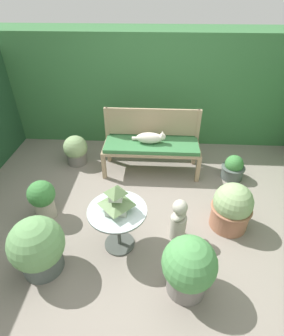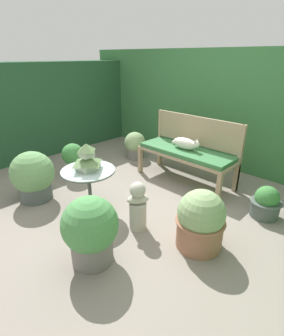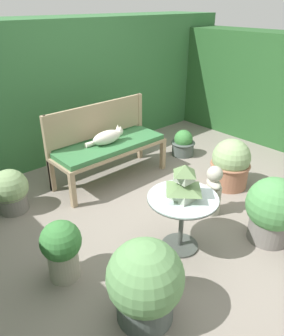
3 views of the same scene
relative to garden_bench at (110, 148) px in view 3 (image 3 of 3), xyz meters
name	(u,v)px [view 3 (image 3 of 3)]	position (x,y,z in m)	size (l,w,h in m)	color
ground	(165,210)	(0.00, -0.99, -0.44)	(30.00, 30.00, 0.00)	gray
foliage_hedge_back	(51,88)	(0.00, 1.43, 0.51)	(6.40, 1.01, 1.91)	#38703D
garden_bench	(110,148)	(0.00, 0.00, 0.00)	(1.50, 0.54, 0.51)	tan
bench_backrest	(97,124)	(0.00, 0.25, 0.25)	(1.50, 0.06, 0.97)	tan
cat	(107,137)	(-0.02, 0.01, 0.15)	(0.52, 0.19, 0.20)	silver
patio_table	(182,208)	(-0.32, -1.51, 0.00)	(0.64, 0.64, 0.56)	#424742
pagoda_birdhouse	(184,184)	(-0.32, -1.51, 0.25)	(0.30, 0.30, 0.32)	#B2BCA8
garden_bust	(213,191)	(0.36, -1.36, -0.16)	(0.24, 0.28, 0.57)	#B7B2A3
potted_plant_patio_mid	(230,164)	(1.01, -1.13, -0.14)	(0.50, 0.50, 0.62)	#9E664C
potted_plant_hedge_corner	(11,191)	(-1.26, 0.16, -0.20)	(0.40, 0.40, 0.50)	slate
potted_plant_bench_left	(273,210)	(0.41, -2.02, -0.10)	(0.52, 0.52, 0.67)	slate
potted_plant_bench_right	(183,144)	(1.28, -0.12, -0.26)	(0.36, 0.36, 0.39)	#4C5651
potted_plant_table_far	(62,248)	(-1.34, -1.11, -0.14)	(0.34, 0.34, 0.55)	#ADA393
potted_plant_table_near	(145,283)	(-1.10, -1.86, -0.11)	(0.56, 0.56, 0.67)	#4C5651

